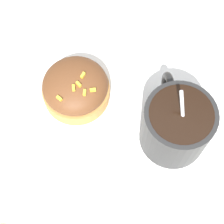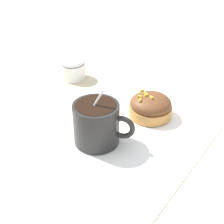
% 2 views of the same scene
% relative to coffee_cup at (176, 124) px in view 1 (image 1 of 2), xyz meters
% --- Properties ---
extents(ground_plane, '(3.00, 3.00, 0.00)m').
position_rel_coffee_cup_xyz_m(ground_plane, '(0.06, -0.01, -0.04)').
color(ground_plane, '#C6B793').
extents(paper_napkin, '(0.35, 0.33, 0.00)m').
position_rel_coffee_cup_xyz_m(paper_napkin, '(0.06, -0.01, -0.04)').
color(paper_napkin, white).
rests_on(paper_napkin, ground_plane).
extents(coffee_cup, '(0.08, 0.10, 0.10)m').
position_rel_coffee_cup_xyz_m(coffee_cup, '(0.00, 0.00, 0.00)').
color(coffee_cup, black).
rests_on(coffee_cup, paper_napkin).
extents(frosted_pastry, '(0.08, 0.08, 0.05)m').
position_rel_coffee_cup_xyz_m(frosted_pastry, '(0.13, -0.02, -0.02)').
color(frosted_pastry, '#C18442').
rests_on(frosted_pastry, paper_napkin).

